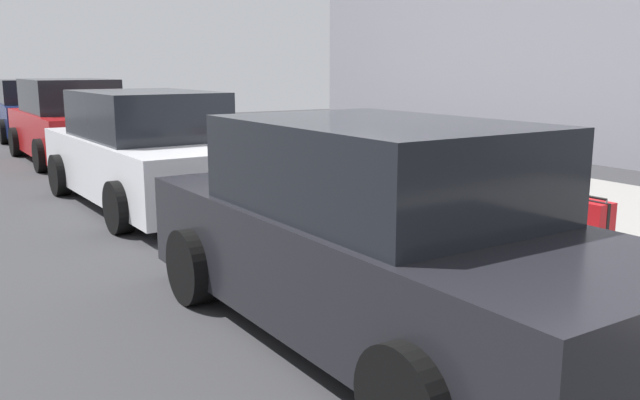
{
  "coord_description": "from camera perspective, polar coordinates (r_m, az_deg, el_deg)",
  "views": [
    {
      "loc": [
        -7.02,
        4.54,
        1.97
      ],
      "look_at": [
        -0.7,
        0.75,
        0.5
      ],
      "focal_mm": 37.75,
      "sensor_mm": 36.0,
      "label": 1
    }
  ],
  "objects": [
    {
      "name": "suitcase_red_7",
      "position": [
        9.34,
        3.55,
        1.63
      ],
      "size": [
        0.48,
        0.22,
        0.83
      ],
      "color": "red",
      "rests_on": "sidewalk_curb"
    },
    {
      "name": "parked_car_red_2",
      "position": [
        15.19,
        -20.41,
        6.14
      ],
      "size": [
        4.54,
        2.09,
        1.71
      ],
      "color": "#AD1619",
      "rests_on": "ground_plane"
    },
    {
      "name": "suitcase_navy_3",
      "position": [
        7.76,
        13.4,
        0.21
      ],
      "size": [
        0.36,
        0.27,
        0.99
      ],
      "color": "navy",
      "rests_on": "sidewalk_curb"
    },
    {
      "name": "suitcase_maroon_1",
      "position": [
        7.11,
        18.82,
        -1.83
      ],
      "size": [
        0.39,
        0.19,
        0.64
      ],
      "color": "maroon",
      "rests_on": "sidewalk_curb"
    },
    {
      "name": "bollard_post",
      "position": [
        11.62,
        -4.37,
        3.88
      ],
      "size": [
        0.14,
        0.14,
        0.68
      ],
      "primitive_type": "cylinder",
      "color": "brown",
      "rests_on": "sidewalk_curb"
    },
    {
      "name": "suitcase_olive_2",
      "position": [
        7.37,
        15.48,
        -0.69
      ],
      "size": [
        0.41,
        0.28,
        0.77
      ],
      "color": "#59601E",
      "rests_on": "sidewalk_curb"
    },
    {
      "name": "suitcase_red_0",
      "position": [
        6.83,
        21.92,
        -2.54
      ],
      "size": [
        0.36,
        0.27,
        0.65
      ],
      "color": "red",
      "rests_on": "sidewalk_curb"
    },
    {
      "name": "parked_car_navy_3",
      "position": [
        20.56,
        -23.28,
        6.98
      ],
      "size": [
        4.4,
        1.96,
        1.61
      ],
      "color": "#141E4C",
      "rests_on": "ground_plane"
    },
    {
      "name": "sidewalk_curb",
      "position": [
        10.13,
        13.87,
        0.13
      ],
      "size": [
        18.0,
        5.0,
        0.14
      ],
      "primitive_type": "cube",
      "color": "gray",
      "rests_on": "ground_plane"
    },
    {
      "name": "fire_hydrant",
      "position": [
        11.16,
        -2.31,
        3.99
      ],
      "size": [
        0.39,
        0.21,
        0.8
      ],
      "color": "#D89E0C",
      "rests_on": "sidewalk_curb"
    },
    {
      "name": "suitcase_silver_4",
      "position": [
        8.07,
        10.57,
        0.43
      ],
      "size": [
        0.42,
        0.25,
        0.96
      ],
      "color": "#9EA0A8",
      "rests_on": "sidewalk_curb"
    },
    {
      "name": "suitcase_black_6",
      "position": [
        8.95,
        6.07,
        1.57
      ],
      "size": [
        0.4,
        0.25,
        0.72
      ],
      "color": "black",
      "rests_on": "sidewalk_curb"
    },
    {
      "name": "suitcase_maroon_8",
      "position": [
        9.8,
        1.79,
        2.7
      ],
      "size": [
        0.44,
        0.25,
        0.79
      ],
      "color": "maroon",
      "rests_on": "sidewalk_curb"
    },
    {
      "name": "suitcase_teal_5",
      "position": [
        8.49,
        8.07,
        1.14
      ],
      "size": [
        0.51,
        0.3,
        0.96
      ],
      "color": "#0F606B",
      "rests_on": "sidewalk_curb"
    },
    {
      "name": "suitcase_olive_9",
      "position": [
        10.31,
        0.58,
        3.09
      ],
      "size": [
        0.44,
        0.25,
        0.78
      ],
      "color": "#59601E",
      "rests_on": "sidewalk_curb"
    },
    {
      "name": "parked_car_white_1",
      "position": [
        9.93,
        -14.46,
        3.93
      ],
      "size": [
        4.78,
        2.17,
        1.63
      ],
      "color": "silver",
      "rests_on": "ground_plane"
    },
    {
      "name": "parked_car_charcoal_0",
      "position": [
        4.9,
        4.79,
        -3.2
      ],
      "size": [
        4.56,
        2.08,
        1.6
      ],
      "color": "black",
      "rests_on": "ground_plane"
    },
    {
      "name": "ground_plane",
      "position": [
        8.59,
        1.89,
        -1.98
      ],
      "size": [
        40.0,
        40.0,
        0.0
      ],
      "primitive_type": "plane",
      "color": "#333335"
    }
  ]
}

